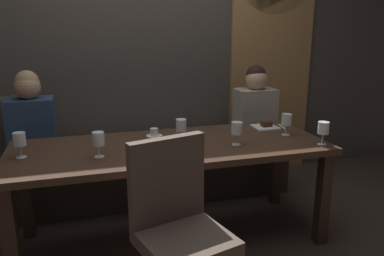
% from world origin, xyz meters
% --- Properties ---
extents(ground, '(9.00, 9.00, 0.00)m').
position_xyz_m(ground, '(0.00, 0.00, 0.00)').
color(ground, '#382D26').
extents(back_wall_tiled, '(6.00, 0.12, 3.00)m').
position_xyz_m(back_wall_tiled, '(0.00, 1.22, 1.50)').
color(back_wall_tiled, '#423D38').
rests_on(back_wall_tiled, ground).
extents(arched_door, '(0.90, 0.05, 2.55)m').
position_xyz_m(arched_door, '(1.35, 1.15, 1.36)').
color(arched_door, olive).
rests_on(arched_door, ground).
extents(dining_table, '(2.20, 0.84, 0.74)m').
position_xyz_m(dining_table, '(0.00, 0.00, 0.65)').
color(dining_table, '#342217').
rests_on(dining_table, ground).
extents(banquette_bench, '(2.50, 0.44, 0.45)m').
position_xyz_m(banquette_bench, '(0.00, 0.70, 0.23)').
color(banquette_bench, '#312A23').
rests_on(banquette_bench, ground).
extents(chair_near_side, '(0.54, 0.54, 0.98)m').
position_xyz_m(chair_near_side, '(-0.14, -0.72, 0.56)').
color(chair_near_side, '#3D281C').
rests_on(chair_near_side, ground).
extents(diner_redhead, '(0.36, 0.24, 0.77)m').
position_xyz_m(diner_redhead, '(-0.98, 0.68, 0.81)').
color(diner_redhead, navy).
rests_on(diner_redhead, banquette_bench).
extents(diner_bearded, '(0.36, 0.24, 0.75)m').
position_xyz_m(diner_bearded, '(0.97, 0.69, 0.80)').
color(diner_bearded, '#9E9384').
rests_on(diner_bearded, banquette_bench).
extents(wine_glass_far_right, '(0.08, 0.08, 0.16)m').
position_xyz_m(wine_glass_far_right, '(1.02, -0.30, 0.86)').
color(wine_glass_far_right, silver).
rests_on(wine_glass_far_right, dining_table).
extents(wine_glass_center_back, '(0.08, 0.08, 0.16)m').
position_xyz_m(wine_glass_center_back, '(0.44, -0.13, 0.85)').
color(wine_glass_center_back, silver).
rests_on(wine_glass_center_back, dining_table).
extents(wine_glass_near_right, '(0.08, 0.08, 0.16)m').
position_xyz_m(wine_glass_near_right, '(0.90, -0.01, 0.85)').
color(wine_glass_near_right, silver).
rests_on(wine_glass_near_right, dining_table).
extents(wine_glass_end_left, '(0.08, 0.08, 0.16)m').
position_xyz_m(wine_glass_end_left, '(-0.97, 0.00, 0.85)').
color(wine_glass_end_left, silver).
rests_on(wine_glass_end_left, dining_table).
extents(wine_glass_near_left, '(0.08, 0.08, 0.16)m').
position_xyz_m(wine_glass_near_left, '(-0.50, -0.13, 0.86)').
color(wine_glass_near_left, silver).
rests_on(wine_glass_near_left, dining_table).
extents(wine_glass_center_front, '(0.08, 0.08, 0.16)m').
position_xyz_m(wine_glass_center_front, '(0.09, 0.06, 0.85)').
color(wine_glass_center_front, silver).
rests_on(wine_glass_center_front, dining_table).
extents(espresso_cup, '(0.12, 0.12, 0.06)m').
position_xyz_m(espresso_cup, '(-0.07, 0.23, 0.77)').
color(espresso_cup, white).
rests_on(espresso_cup, dining_table).
extents(dessert_plate, '(0.19, 0.19, 0.05)m').
position_xyz_m(dessert_plate, '(0.85, 0.23, 0.75)').
color(dessert_plate, white).
rests_on(dessert_plate, dining_table).
extents(fork_on_table, '(0.04, 0.17, 0.01)m').
position_xyz_m(fork_on_table, '(0.99, 0.21, 0.74)').
color(fork_on_table, silver).
rests_on(fork_on_table, dining_table).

